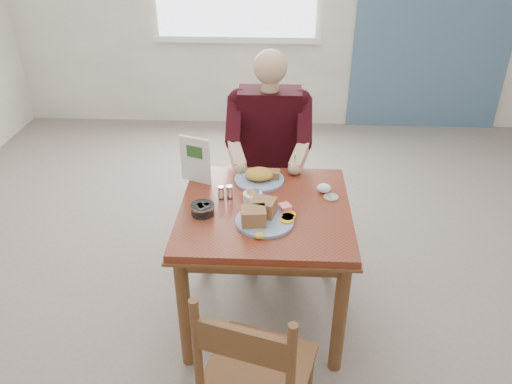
# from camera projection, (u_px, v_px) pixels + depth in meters

# --- Properties ---
(floor) EXTENTS (6.00, 6.00, 0.00)m
(floor) POSITION_uv_depth(u_px,v_px,m) (264.00, 312.00, 3.02)
(floor) COLOR #6C6358
(floor) RESTS_ON ground
(lemon_wedge) EXTENTS (0.06, 0.05, 0.03)m
(lemon_wedge) POSITION_uv_depth(u_px,v_px,m) (260.00, 236.00, 2.38)
(lemon_wedge) COLOR gold
(lemon_wedge) RESTS_ON table
(napkin) EXTENTS (0.10, 0.09, 0.05)m
(napkin) POSITION_uv_depth(u_px,v_px,m) (324.00, 188.00, 2.76)
(napkin) COLOR white
(napkin) RESTS_ON table
(metal_dish) EXTENTS (0.10, 0.10, 0.01)m
(metal_dish) POSITION_uv_depth(u_px,v_px,m) (331.00, 197.00, 2.71)
(metal_dish) COLOR silver
(metal_dish) RESTS_ON table
(table) EXTENTS (0.92, 0.92, 0.75)m
(table) POSITION_uv_depth(u_px,v_px,m) (265.00, 224.00, 2.70)
(table) COLOR maroon
(table) RESTS_ON ground
(chair_far) EXTENTS (0.42, 0.42, 0.95)m
(chair_far) POSITION_uv_depth(u_px,v_px,m) (269.00, 179.00, 3.46)
(chair_far) COLOR brown
(chair_far) RESTS_ON ground
(chair_near) EXTENTS (0.52, 0.52, 0.95)m
(chair_near) POSITION_uv_depth(u_px,v_px,m) (255.00, 376.00, 2.03)
(chair_near) COLOR brown
(chair_near) RESTS_ON ground
(diner) EXTENTS (0.53, 0.56, 1.39)m
(diner) POSITION_uv_depth(u_px,v_px,m) (269.00, 141.00, 3.22)
(diner) COLOR tan
(diner) RESTS_ON chair_far
(near_plate) EXTENTS (0.32, 0.30, 0.10)m
(near_plate) POSITION_uv_depth(u_px,v_px,m) (263.00, 215.00, 2.50)
(near_plate) COLOR white
(near_plate) RESTS_ON table
(far_plate) EXTENTS (0.29, 0.29, 0.08)m
(far_plate) POSITION_uv_depth(u_px,v_px,m) (260.00, 177.00, 2.87)
(far_plate) COLOR white
(far_plate) RESTS_ON table
(caddy) EXTENTS (0.11, 0.11, 0.08)m
(caddy) POSITION_uv_depth(u_px,v_px,m) (253.00, 198.00, 2.67)
(caddy) COLOR white
(caddy) RESTS_ON table
(shakers) EXTENTS (0.09, 0.05, 0.08)m
(shakers) POSITION_uv_depth(u_px,v_px,m) (225.00, 193.00, 2.69)
(shakers) COLOR white
(shakers) RESTS_ON table
(creamer) EXTENTS (0.15, 0.15, 0.06)m
(creamer) POSITION_uv_depth(u_px,v_px,m) (203.00, 209.00, 2.56)
(creamer) COLOR white
(creamer) RESTS_ON table
(menu) EXTENTS (0.18, 0.08, 0.28)m
(menu) POSITION_uv_depth(u_px,v_px,m) (195.00, 160.00, 2.81)
(menu) COLOR white
(menu) RESTS_ON table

